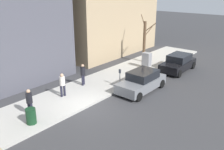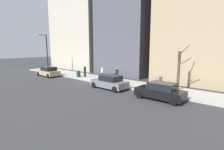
{
  "view_description": "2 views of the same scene",
  "coord_description": "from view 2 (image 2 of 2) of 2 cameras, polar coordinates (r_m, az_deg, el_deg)",
  "views": [
    {
      "loc": [
        -10.29,
        10.17,
        7.4
      ],
      "look_at": [
        0.12,
        -2.49,
        1.49
      ],
      "focal_mm": 40.0,
      "sensor_mm": 36.0,
      "label": 1
    },
    {
      "loc": [
        -15.08,
        -16.99,
        4.56
      ],
      "look_at": [
        0.72,
        -3.16,
        1.18
      ],
      "focal_mm": 28.0,
      "sensor_mm": 36.0,
      "label": 2
    }
  ],
  "objects": [
    {
      "name": "sidewalk",
      "position": [
        24.51,
        -3.59,
        -1.41
      ],
      "size": [
        4.0,
        36.0,
        0.15
      ],
      "primitive_type": "cube",
      "color": "#B2AFA8",
      "rests_on": "ground"
    },
    {
      "name": "parking_meter",
      "position": [
        20.67,
        0.89,
        -0.82
      ],
      "size": [
        0.14,
        0.1,
        1.35
      ],
      "color": "slate",
      "rests_on": "sidewalk"
    },
    {
      "name": "parked_car_grey",
      "position": [
        19.17,
        -0.79,
        -2.35
      ],
      "size": [
        1.96,
        4.22,
        1.52
      ],
      "rotation": [
        0.0,
        0.0,
        -0.01
      ],
      "color": "slate",
      "rests_on": "ground"
    },
    {
      "name": "ground_plane",
      "position": [
        23.17,
        -7.08,
        -2.27
      ],
      "size": [
        120.0,
        120.0,
        0.0
      ],
      "primitive_type": "plane",
      "color": "#38383A"
    },
    {
      "name": "utility_box",
      "position": [
        18.61,
        14.82,
        -2.66
      ],
      "size": [
        0.83,
        0.61,
        1.43
      ],
      "color": "#A8A399",
      "rests_on": "sidewalk"
    },
    {
      "name": "office_tower_right",
      "position": [
        40.7,
        -6.83,
        17.13
      ],
      "size": [
        12.99,
        12.99,
        20.49
      ],
      "primitive_type": "cube",
      "color": "#BCB29E",
      "rests_on": "ground"
    },
    {
      "name": "pedestrian_near_meter",
      "position": [
        23.42,
        1.61,
        0.62
      ],
      "size": [
        0.36,
        0.38,
        1.66
      ],
      "rotation": [
        0.0,
        0.0,
        5.16
      ],
      "color": "#1E1E2D",
      "rests_on": "sidewalk"
    },
    {
      "name": "trash_bin",
      "position": [
        26.37,
        -10.88,
        0.35
      ],
      "size": [
        0.56,
        0.56,
        0.9
      ],
      "primitive_type": "cylinder",
      "color": "#14381E",
      "rests_on": "sidewalk"
    },
    {
      "name": "pedestrian_far_corner",
      "position": [
        26.42,
        -8.86,
        1.49
      ],
      "size": [
        0.4,
        0.36,
        1.66
      ],
      "rotation": [
        0.0,
        0.0,
        0.02
      ],
      "color": "#1E1E2D",
      "rests_on": "sidewalk"
    },
    {
      "name": "bare_tree",
      "position": [
        18.96,
        21.0,
        1.6
      ],
      "size": [
        1.92,
        1.3,
        4.58
      ],
      "color": "brown",
      "rests_on": "sidewalk"
    },
    {
      "name": "office_block_center",
      "position": [
        31.14,
        6.47,
        17.81
      ],
      "size": [
        9.28,
        9.28,
        18.55
      ],
      "primitive_type": "cube",
      "color": "#4C4C56",
      "rests_on": "ground"
    },
    {
      "name": "streetlamp",
      "position": [
        32.59,
        -20.87,
        7.61
      ],
      "size": [
        1.97,
        0.32,
        6.5
      ],
      "color": "black",
      "rests_on": "sidewalk"
    },
    {
      "name": "parked_car_tan",
      "position": [
        29.13,
        -20.06,
        1.05
      ],
      "size": [
        1.96,
        4.22,
        1.52
      ],
      "rotation": [
        0.0,
        0.0,
        -0.01
      ],
      "color": "tan",
      "rests_on": "ground"
    },
    {
      "name": "parked_car_black",
      "position": [
        15.86,
        15.53,
        -5.15
      ],
      "size": [
        1.97,
        4.23,
        1.52
      ],
      "rotation": [
        0.0,
        0.0,
        0.01
      ],
      "color": "black",
      "rests_on": "ground"
    },
    {
      "name": "pedestrian_midblock",
      "position": [
        24.68,
        -3.23,
        1.05
      ],
      "size": [
        0.36,
        0.4,
        1.66
      ],
      "rotation": [
        0.0,
        0.0,
        4.58
      ],
      "color": "#1E1E2D",
      "rests_on": "sidewalk"
    }
  ]
}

